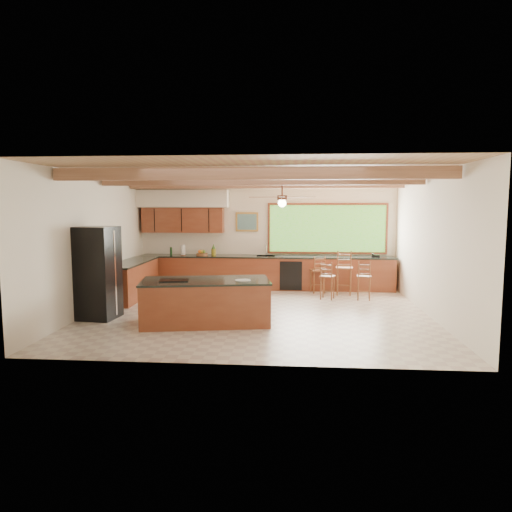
{
  "coord_description": "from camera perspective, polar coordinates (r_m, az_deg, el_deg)",
  "views": [
    {
      "loc": [
        0.73,
        -9.62,
        2.3
      ],
      "look_at": [
        -0.1,
        0.8,
        1.15
      ],
      "focal_mm": 32.0,
      "sensor_mm": 36.0,
      "label": 1
    }
  ],
  "objects": [
    {
      "name": "counter_run",
      "position": [
        12.38,
        -2.68,
        -2.25
      ],
      "size": [
        7.12,
        3.1,
        1.24
      ],
      "color": "brown",
      "rests_on": "ground"
    },
    {
      "name": "refrigerator",
      "position": [
        9.83,
        -19.18,
        -2.0
      ],
      "size": [
        0.8,
        0.79,
        1.88
      ],
      "rotation": [
        0.0,
        0.0,
        -0.1
      ],
      "color": "black",
      "rests_on": "ground"
    },
    {
      "name": "ground",
      "position": [
        9.92,
        0.22,
        -7.11
      ],
      "size": [
        7.2,
        7.2,
        0.0
      ],
      "primitive_type": "plane",
      "color": "beige",
      "rests_on": "ground"
    },
    {
      "name": "bar_stool_a",
      "position": [
        12.16,
        7.72,
        -1.85
      ],
      "size": [
        0.44,
        0.44,
        1.0
      ],
      "rotation": [
        0.0,
        0.0,
        0.26
      ],
      "color": "brown",
      "rests_on": "ground"
    },
    {
      "name": "island",
      "position": [
        9.03,
        -6.3,
        -5.67
      ],
      "size": [
        2.64,
        1.57,
        0.88
      ],
      "rotation": [
        0.0,
        0.0,
        0.17
      ],
      "color": "brown",
      "rests_on": "ground"
    },
    {
      "name": "bar_stool_c",
      "position": [
        11.44,
        13.4,
        -2.58
      ],
      "size": [
        0.39,
        0.39,
        0.96
      ],
      "rotation": [
        0.0,
        0.0,
        -0.13
      ],
      "color": "brown",
      "rests_on": "ground"
    },
    {
      "name": "room_shell",
      "position": [
        10.31,
        -0.44,
        5.81
      ],
      "size": [
        7.27,
        6.54,
        3.02
      ],
      "color": "white",
      "rests_on": "ground"
    },
    {
      "name": "bar_stool_b",
      "position": [
        11.34,
        8.95,
        -2.62
      ],
      "size": [
        0.42,
        0.42,
        0.94
      ],
      "rotation": [
        0.0,
        0.0,
        -0.29
      ],
      "color": "brown",
      "rests_on": "ground"
    },
    {
      "name": "bar_stool_d",
      "position": [
        11.95,
        11.0,
        -1.56
      ],
      "size": [
        0.47,
        0.47,
        1.17
      ],
      "rotation": [
        0.0,
        0.0,
        -0.12
      ],
      "color": "brown",
      "rests_on": "ground"
    }
  ]
}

